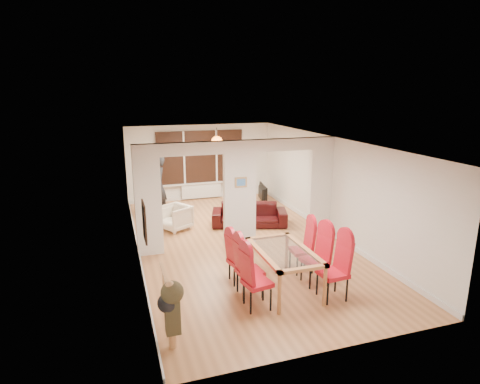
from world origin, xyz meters
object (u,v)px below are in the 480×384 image
sofa (249,215)px  person (158,186)px  dining_chair_lc (240,258)px  dining_chair_lb (250,267)px  dining_chair_la (257,278)px  coffee_table (234,213)px  dining_chair_rc (302,247)px  dining_chair_ra (333,269)px  dining_chair_rb (315,257)px  armchair (175,218)px  bottle (232,206)px  dining_table (283,269)px  television (260,194)px  bowl (237,209)px

sofa → person: size_ratio=1.12×
dining_chair_lc → dining_chair_lb: bearing=-99.9°
dining_chair_la → person: bearing=89.3°
coffee_table → sofa: bearing=-80.0°
dining_chair_rc → dining_chair_ra: bearing=-85.0°
dining_chair_lb → dining_chair_ra: bearing=-28.1°
person → dining_chair_la: bearing=29.4°
dining_chair_rb → armchair: (-2.14, 4.03, -0.23)m
dining_chair_la → dining_chair_lc: bearing=79.2°
dining_chair_rb → bottle: 4.70m
dining_table → coffee_table: size_ratio=1.96×
dining_table → dining_chair_ra: (0.71, -0.61, 0.19)m
dining_chair_la → sofa: 4.47m
dining_chair_rc → television: size_ratio=1.01×
person → coffee_table: bearing=92.3°
dining_chair_rc → person: bearing=120.2°
dining_chair_la → sofa: size_ratio=0.54×
dining_chair_ra → bowl: dining_chair_ra is taller
dining_chair_la → dining_chair_ra: bearing=-15.4°
dining_table → television: bearing=73.5°
dining_chair_lb → bottle: dining_chair_lb is taller
dining_chair_lb → bowl: (1.21, 4.68, -0.33)m
dining_chair_lb → television: (2.44, 5.92, -0.25)m
television → sofa: bearing=161.0°
dining_chair_ra → television: (1.04, 6.51, -0.28)m
dining_chair_la → dining_chair_ra: dining_chair_ra is taller
dining_chair_rc → television: dining_chair_rc is taller
armchair → dining_chair_rb: bearing=-3.3°
dining_chair_la → dining_chair_rc: bearing=27.5°
dining_chair_la → armchair: 4.60m
dining_chair_la → dining_chair_ra: (1.42, -0.12, 0.03)m
dining_chair_ra → dining_chair_rc: 1.21m
dining_chair_la → dining_chair_lb: (0.02, 0.46, -0.00)m
dining_chair_lc → person: (-1.01, 4.86, 0.42)m
dining_chair_lb → television: size_ratio=1.05×
dining_chair_rb → television: dining_chair_rb is taller
dining_chair_la → bowl: 5.29m
dining_table → sofa: (0.62, 3.78, -0.10)m
dining_table → dining_chair_la: 0.88m
bottle → dining_chair_lb: bearing=-102.8°
dining_chair_lc → television: dining_chair_lc is taller
coffee_table → bottle: bearing=-168.6°
dining_chair_lb → armchair: 4.15m
bowl → dining_chair_ra: bearing=-87.9°
dining_chair_lb → sofa: dining_chair_lb is taller
person → television: 3.56m
dining_chair_rc → coffee_table: dining_chair_rc is taller
sofa → bottle: (-0.24, 0.93, 0.03)m
television → bottle: 1.81m
dining_chair_ra → person: (-2.43, 6.01, 0.34)m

